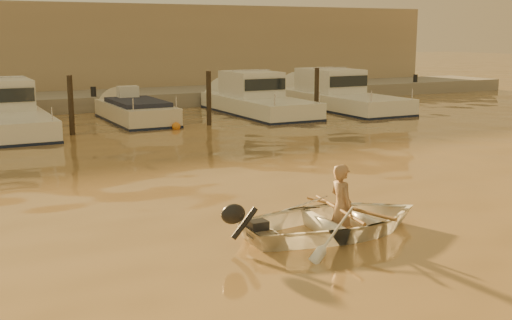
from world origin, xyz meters
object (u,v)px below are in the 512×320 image
person (341,207)px  moored_boat_3 (136,116)px  moored_boat_4 (258,99)px  dinghy (336,221)px  moored_boat_2 (3,112)px  waterfront_building (20,52)px  moored_boat_5 (339,95)px

person → moored_boat_3: size_ratio=0.26×
person → moored_boat_4: (6.31, 15.27, 0.18)m
moored_boat_4 → dinghy: bearing=-112.8°
moored_boat_2 → moored_boat_3: size_ratio=1.49×
moored_boat_2 → waterfront_building: size_ratio=0.19×
moored_boat_4 → moored_boat_2: bearing=180.0°
dinghy → waterfront_building: size_ratio=0.07×
moored_boat_3 → moored_boat_5: size_ratio=0.67×
moored_boat_3 → waterfront_building: size_ratio=0.12×
moored_boat_5 → moored_boat_4: bearing=180.0°
moored_boat_2 → moored_boat_4: size_ratio=1.14×
moored_boat_4 → person: bearing=-112.5°
person → dinghy: bearing=90.0°
dinghy → moored_boat_2: 15.72m
moored_boat_3 → waterfront_building: waterfront_building is taller
moored_boat_3 → moored_boat_5: moored_boat_5 is taller
dinghy → waterfront_building: (-1.59, 26.27, 2.17)m
moored_boat_2 → moored_boat_4: 10.12m
dinghy → moored_boat_4: moored_boat_4 is taller
person → moored_boat_4: 16.53m
moored_boat_4 → moored_boat_5: (4.12, 0.00, 0.00)m
person → moored_boat_4: moored_boat_4 is taller
person → moored_boat_3: person is taller
dinghy → moored_boat_2: bearing=15.7°
moored_boat_3 → moored_boat_4: 5.35m
moored_boat_3 → moored_boat_4: (5.33, 0.00, 0.40)m
dinghy → moored_boat_2: size_ratio=0.39×
moored_boat_4 → waterfront_building: waterfront_building is taller
waterfront_building → moored_boat_4: bearing=-54.0°
moored_boat_2 → moored_boat_3: 4.80m
person → waterfront_building: (-1.69, 26.27, 1.95)m
moored_boat_3 → dinghy: bearing=-94.1°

